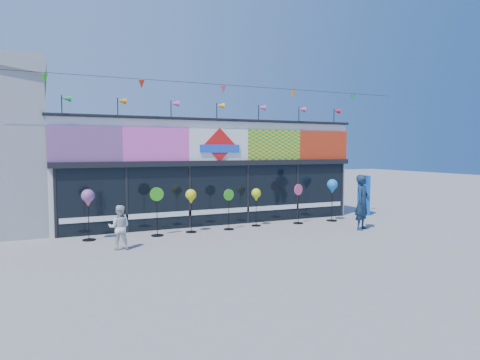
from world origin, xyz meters
TOP-DOWN VIEW (x-y plane):
  - ground at (0.00, 0.00)m, footprint 80.00×80.00m
  - kite_shop at (0.00, 5.94)m, footprint 16.00×5.70m
  - blue_sign at (6.99, 3.36)m, footprint 0.29×0.89m
  - spinner_0 at (-4.84, 2.58)m, footprint 0.42×0.42m
  - spinner_1 at (-2.68, 2.37)m, footprint 0.46×0.42m
  - spinner_2 at (-1.44, 2.50)m, footprint 0.39×0.39m
  - spinner_3 at (-0.03, 2.43)m, footprint 0.42×0.38m
  - spinner_4 at (1.22, 2.68)m, footprint 0.36×0.36m
  - spinner_5 at (2.97, 2.48)m, footprint 0.43×0.40m
  - spinner_6 at (4.55, 2.43)m, footprint 0.43×0.43m
  - adult_man at (4.41, 0.43)m, footprint 0.87×0.77m
  - child at (-4.14, 0.89)m, footprint 0.71×0.52m

SIDE VIEW (x-z plane):
  - ground at x=0.00m, z-range 0.00..0.00m
  - child at x=-4.14m, z-range 0.00..1.30m
  - spinner_3 at x=-0.03m, z-range 0.04..1.53m
  - spinner_5 at x=2.97m, z-range 0.05..1.61m
  - spinner_1 at x=-2.68m, z-range 0.05..1.70m
  - blue_sign at x=6.99m, z-range 0.00..1.77m
  - adult_man at x=4.41m, z-range 0.00..2.00m
  - spinner_4 at x=1.22m, z-range 0.43..1.87m
  - spinner_2 at x=-1.44m, z-range 0.46..1.99m
  - spinner_0 at x=-4.84m, z-range 0.50..2.15m
  - spinner_6 at x=4.55m, z-range 0.52..2.23m
  - kite_shop at x=0.00m, z-range -0.61..4.70m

